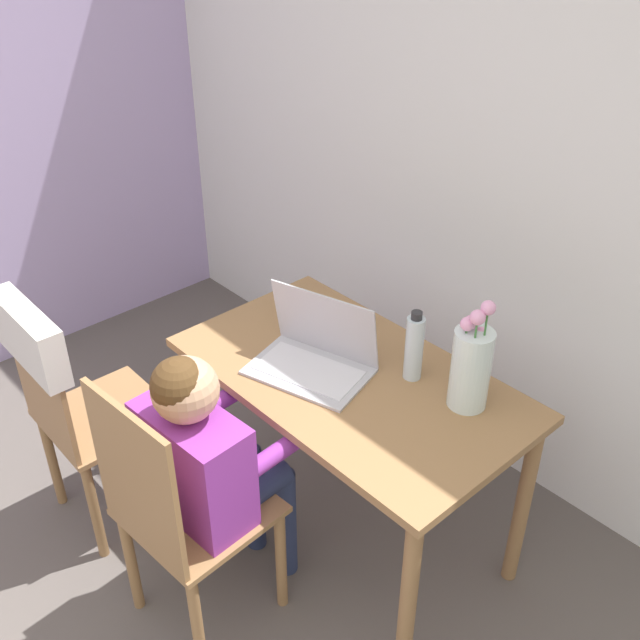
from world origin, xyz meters
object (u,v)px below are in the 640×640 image
Objects in this scene: laptop at (315,352)px; flower_vase at (471,365)px; person_seated at (207,453)px; chair_occupied at (179,514)px; chair_spare at (63,385)px; water_bottle at (414,347)px.

flower_vase reaches higher than laptop.
laptop is (-0.03, 0.46, 0.13)m from person_seated.
chair_occupied is 2.22× the size of laptop.
chair_occupied is 0.97m from flower_vase.
flower_vase is (1.02, 0.83, 0.23)m from chair_spare.
water_bottle is (-0.20, -0.02, -0.03)m from flower_vase.
chair_spare is 0.95× the size of person_seated.
person_seated reaches higher than chair_occupied.
laptop is at bearing -90.06° from chair_occupied.
flower_vase is at bearing 8.82° from laptop.
chair_spare is 3.97× the size of water_bottle.
flower_vase is at bearing 5.64° from water_bottle.
chair_spare is at bearing 11.11° from person_seated.
laptop is (-0.04, 0.58, 0.29)m from chair_occupied.
flower_vase reaches higher than person_seated.
water_bottle is at bearing -134.41° from chair_spare.
water_bottle is at bearing 21.26° from laptop.
flower_vase is (0.42, 0.67, 0.22)m from person_seated.
chair_spare is at bearing -148.79° from laptop.
chair_spare is at bearing -135.31° from water_bottle.
laptop is at bearing -142.56° from water_bottle.
flower_vase is 1.53× the size of water_bottle.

